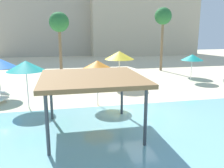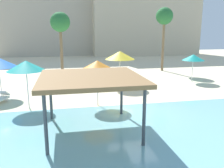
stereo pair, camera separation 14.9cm
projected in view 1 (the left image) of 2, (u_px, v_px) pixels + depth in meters
The scene contains 11 objects.
ground_plane at pixel (132, 113), 13.40m from camera, with size 80.00×80.00×0.00m, color beige.
lagoon_water at pixel (175, 162), 8.39m from camera, with size 44.00×13.50×0.04m, color #7AB7C1.
shade_pavilion at pixel (92, 80), 10.50m from camera, with size 4.47×4.47×2.62m.
beach_umbrella_teal_0 at pixel (192, 57), 21.40m from camera, with size 1.97×1.97×2.48m.
beach_umbrella_teal_3 at pixel (26, 66), 13.85m from camera, with size 2.21×2.21×2.87m.
beach_umbrella_yellow_5 at pixel (119, 55), 19.34m from camera, with size 2.42×2.42×2.94m.
beach_umbrella_orange_6 at pixel (97, 65), 14.32m from camera, with size 2.04×2.04×2.82m.
palm_tree_0 at pixel (163, 18), 26.42m from camera, with size 1.90×1.90×7.10m.
palm_tree_1 at pixel (59, 24), 22.65m from camera, with size 1.90×1.90×6.32m.
hotel_block_0 at pixel (60, 15), 45.95m from camera, with size 22.28×9.99×15.08m, color #B2A893.
hotel_block_1 at pixel (141, 17), 45.62m from camera, with size 19.88×8.67×14.32m, color beige.
Camera 1 is at (-3.77, -12.18, 4.60)m, focal length 37.95 mm.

